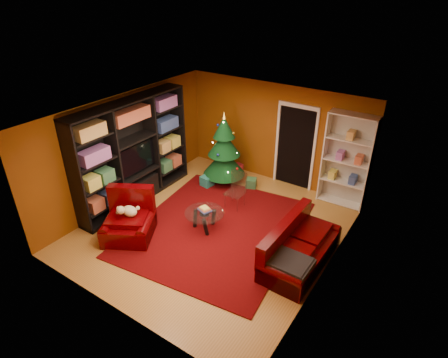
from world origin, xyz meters
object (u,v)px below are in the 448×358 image
Objects in this scene: acrylic_chair at (235,193)px; dog at (130,211)px; coffee_table at (205,220)px; rug at (217,228)px; armchair at (128,220)px; gift_box_teal at (207,181)px; sofa at (302,245)px; christmas_tree at (224,149)px; media_unit at (133,152)px; white_bookshelf at (346,161)px; gift_box_red at (238,168)px; gift_box_green at (251,183)px.

dog is at bearing -121.71° from acrylic_chair.
dog is 1.59m from coffee_table.
armchair is (-1.38, -1.25, 0.40)m from rug.
gift_box_teal is at bearing 132.24° from rug.
christmas_tree is at bearing 59.10° from sofa.
christmas_tree is (-1.04, 1.86, 0.94)m from rug.
acrylic_chair is (-0.13, 0.95, 0.39)m from rug.
media_unit is 1.64m from dog.
gift_box_teal is 0.33× the size of coffee_table.
coffee_table reaches higher than gift_box_teal.
dog is at bearing -131.83° from white_bookshelf.
media_unit is 8.17× the size of dog.
coffee_table is (-0.21, -0.15, 0.21)m from rug.
sofa is 2.32× the size of coffee_table.
coffee_table is at bearing -72.89° from gift_box_red.
christmas_tree is 3.08m from dog.
white_bookshelf reaches higher than christmas_tree.
rug is 17.78× the size of gift_box_red.
white_bookshelf reaches higher than gift_box_teal.
armchair is 1.25× the size of coffee_table.
white_bookshelf reaches higher than coffee_table.
rug is 4.57× the size of coffee_table.
sofa is at bearing -31.80° from christmas_tree.
media_unit is at bearing 98.69° from armchair.
armchair reaches higher than coffee_table.
gift_box_green is at bearing 97.87° from rug.
gift_box_teal is (1.06, 1.44, -1.11)m from media_unit.
armchair is at bearing -131.49° from white_bookshelf.
armchair is (-0.33, -3.11, -0.54)m from christmas_tree.
gift_box_red is (1.29, 2.60, -1.14)m from media_unit.
rug is 9.69× the size of dog.
gift_box_teal is 3.54m from sofa.
gift_box_teal is 0.14× the size of sofa.
armchair is 2.65× the size of dog.
acrylic_chair is at bearing 30.96° from armchair.
media_unit reaches higher than rug.
gift_box_green is at bearing -37.76° from gift_box_red.
media_unit reaches higher than coffee_table.
gift_box_red reaches higher than rug.
gift_box_teal is 1.27m from acrylic_chair.
gift_box_green is (1.01, 0.56, -0.01)m from gift_box_teal.
gift_box_teal is at bearing -101.34° from gift_box_red.
gift_box_green is 0.24× the size of armchair.
rug is 1.90m from armchair.
media_unit reaches higher than armchair.
acrylic_chair is at bearing -45.05° from christmas_tree.
rug is 0.33m from coffee_table.
rug is 15.01× the size of gift_box_green.
sofa is at bearing -40.60° from gift_box_red.
christmas_tree reaches higher than gift_box_green.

